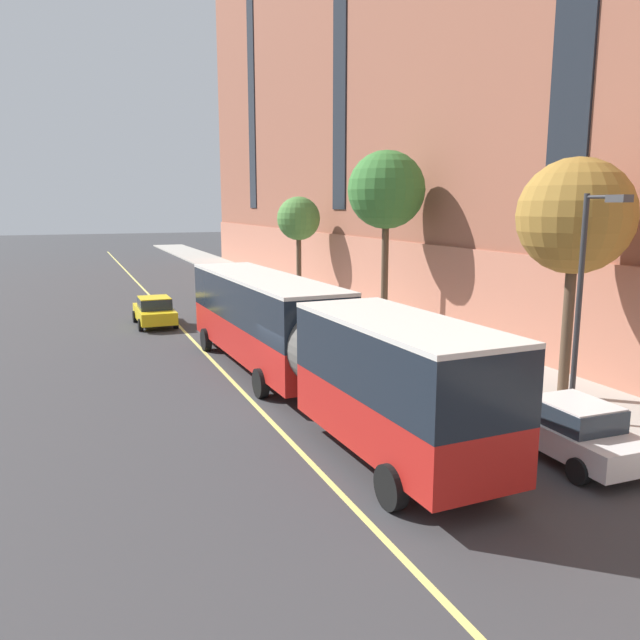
% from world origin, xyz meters
% --- Properties ---
extents(ground_plane, '(260.00, 260.00, 0.00)m').
position_xyz_m(ground_plane, '(0.00, 0.00, 0.00)').
color(ground_plane, '#38383A').
extents(sidewalk, '(4.48, 160.00, 0.15)m').
position_xyz_m(sidewalk, '(8.46, 3.00, 0.07)').
color(sidewalk, '#ADA89E').
rests_on(sidewalk, ground).
extents(city_bus, '(3.43, 19.56, 3.71)m').
position_xyz_m(city_bus, '(0.41, 0.69, 2.14)').
color(city_bus, red).
rests_on(city_bus, ground).
extents(parked_car_white_0, '(2.00, 4.32, 1.56)m').
position_xyz_m(parked_car_white_0, '(4.91, -6.89, 0.78)').
color(parked_car_white_0, silver).
rests_on(parked_car_white_0, ground).
extents(parked_car_black_3, '(2.01, 4.24, 1.56)m').
position_xyz_m(parked_car_black_3, '(4.94, 21.59, 0.78)').
color(parked_car_black_3, black).
rests_on(parked_car_black_3, ground).
extents(taxi_cab, '(2.01, 4.30, 1.56)m').
position_xyz_m(taxi_cab, '(-2.45, 15.41, 0.78)').
color(taxi_cab, yellow).
rests_on(taxi_cab, ground).
extents(street_tree_mid_block, '(3.65, 3.65, 7.72)m').
position_xyz_m(street_tree_mid_block, '(8.29, -3.08, 6.00)').
color(street_tree_mid_block, brown).
rests_on(street_tree_mid_block, sidewalk).
extents(street_tree_far_uptown, '(3.85, 3.85, 8.90)m').
position_xyz_m(street_tree_far_uptown, '(8.29, 9.52, 7.07)').
color(street_tree_far_uptown, brown).
rests_on(street_tree_far_uptown, sidewalk).
extents(street_tree_far_downtown, '(2.97, 2.97, 6.81)m').
position_xyz_m(street_tree_far_downtown, '(8.29, 22.11, 5.41)').
color(street_tree_far_downtown, brown).
rests_on(street_tree_far_downtown, sidewalk).
extents(street_lamp, '(0.36, 1.48, 6.55)m').
position_xyz_m(street_lamp, '(6.82, -5.21, 4.19)').
color(street_lamp, '#2D2D30').
rests_on(street_lamp, sidewalk).
extents(lane_centerline, '(0.16, 140.00, 0.01)m').
position_xyz_m(lane_centerline, '(-1.29, 3.00, 0.00)').
color(lane_centerline, '#E0D66B').
rests_on(lane_centerline, ground).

